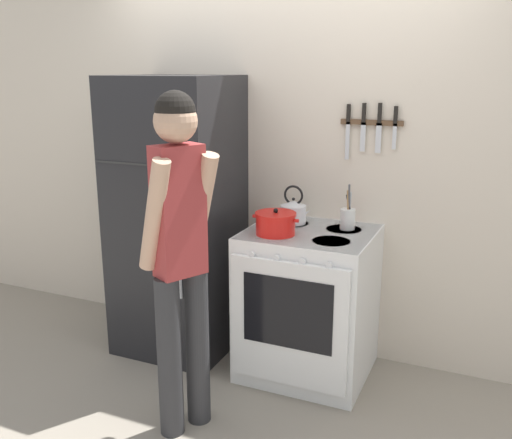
{
  "coord_description": "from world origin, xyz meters",
  "views": [
    {
      "loc": [
        1.32,
        -3.47,
        1.87
      ],
      "look_at": [
        0.01,
        -0.49,
        1.0
      ],
      "focal_mm": 40.0,
      "sensor_mm": 36.0,
      "label": 1
    }
  ],
  "objects_px": {
    "refrigerator": "(177,217)",
    "person": "(180,247)",
    "stove_range": "(307,303)",
    "utensil_jar": "(348,218)",
    "dutch_oven_pot": "(276,223)",
    "tea_kettle": "(293,211)"
  },
  "relations": [
    {
      "from": "refrigerator",
      "to": "tea_kettle",
      "type": "bearing_deg",
      "value": 10.03
    },
    {
      "from": "stove_range",
      "to": "dutch_oven_pot",
      "type": "relative_size",
      "value": 3.23
    },
    {
      "from": "person",
      "to": "dutch_oven_pot",
      "type": "bearing_deg",
      "value": 7.31
    },
    {
      "from": "refrigerator",
      "to": "tea_kettle",
      "type": "height_order",
      "value": "refrigerator"
    },
    {
      "from": "refrigerator",
      "to": "stove_range",
      "type": "distance_m",
      "value": 1.03
    },
    {
      "from": "refrigerator",
      "to": "person",
      "type": "bearing_deg",
      "value": -57.62
    },
    {
      "from": "dutch_oven_pot",
      "to": "tea_kettle",
      "type": "height_order",
      "value": "tea_kettle"
    },
    {
      "from": "stove_range",
      "to": "refrigerator",
      "type": "bearing_deg",
      "value": 178.38
    },
    {
      "from": "person",
      "to": "tea_kettle",
      "type": "bearing_deg",
      "value": 11.76
    },
    {
      "from": "tea_kettle",
      "to": "person",
      "type": "height_order",
      "value": "person"
    },
    {
      "from": "dutch_oven_pot",
      "to": "person",
      "type": "distance_m",
      "value": 0.72
    },
    {
      "from": "stove_range",
      "to": "tea_kettle",
      "type": "xyz_separation_m",
      "value": [
        -0.16,
        0.16,
        0.53
      ]
    },
    {
      "from": "refrigerator",
      "to": "dutch_oven_pot",
      "type": "bearing_deg",
      "value": -10.08
    },
    {
      "from": "stove_range",
      "to": "utensil_jar",
      "type": "xyz_separation_m",
      "value": [
        0.19,
        0.17,
        0.52
      ]
    },
    {
      "from": "tea_kettle",
      "to": "utensil_jar",
      "type": "xyz_separation_m",
      "value": [
        0.35,
        0.01,
        -0.01
      ]
    },
    {
      "from": "refrigerator",
      "to": "stove_range",
      "type": "height_order",
      "value": "refrigerator"
    },
    {
      "from": "person",
      "to": "refrigerator",
      "type": "bearing_deg",
      "value": 58.88
    },
    {
      "from": "stove_range",
      "to": "person",
      "type": "xyz_separation_m",
      "value": [
        -0.41,
        -0.79,
        0.54
      ]
    },
    {
      "from": "refrigerator",
      "to": "person",
      "type": "height_order",
      "value": "refrigerator"
    },
    {
      "from": "dutch_oven_pot",
      "to": "person",
      "type": "bearing_deg",
      "value": -109.19
    },
    {
      "from": "tea_kettle",
      "to": "dutch_oven_pot",
      "type": "bearing_deg",
      "value": -92.77
    },
    {
      "from": "dutch_oven_pot",
      "to": "utensil_jar",
      "type": "height_order",
      "value": "utensil_jar"
    }
  ]
}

